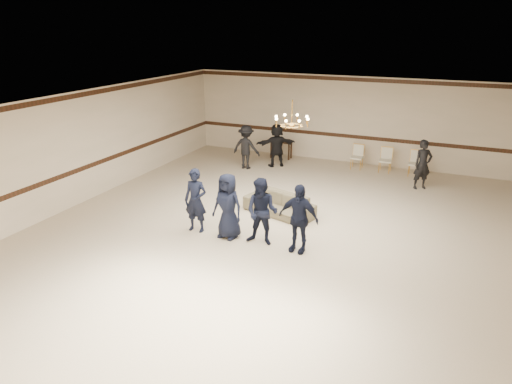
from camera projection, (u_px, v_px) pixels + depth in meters
room at (276, 173)px, 10.93m from camera, size 12.01×14.01×3.21m
chair_rail at (344, 136)px, 17.13m from camera, size 12.00×0.02×0.14m
crown_molding at (348, 79)px, 16.41m from camera, size 12.00×0.02×0.14m
chandelier at (292, 113)px, 11.35m from camera, size 0.94×0.94×0.89m
boy_a at (196, 201)px, 11.37m from camera, size 0.62×0.43×1.63m
boy_b at (228, 206)px, 11.03m from camera, size 0.85×0.61×1.63m
boy_c at (262, 212)px, 10.69m from camera, size 0.83×0.66×1.63m
boy_d at (298, 218)px, 10.34m from camera, size 0.98×0.47×1.63m
settee at (279, 204)px, 12.55m from camera, size 2.13×1.30×0.58m
adult_left at (246, 147)px, 16.37m from camera, size 1.03×0.61×1.59m
adult_mid at (277, 145)px, 16.63m from camera, size 1.46×1.25×1.59m
adult_right at (423, 165)px, 14.34m from camera, size 0.69×0.64×1.59m
banquet_chair_left at (357, 157)px, 16.43m from camera, size 0.45×0.45×0.87m
banquet_chair_mid at (385, 160)px, 16.05m from camera, size 0.45×0.45×0.87m
banquet_chair_right at (415, 164)px, 15.67m from camera, size 0.43×0.43×0.87m
console_table at (281, 150)px, 17.77m from camera, size 0.84×0.39×0.69m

